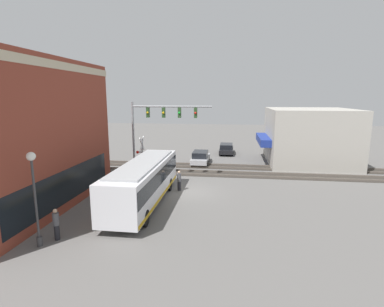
{
  "coord_description": "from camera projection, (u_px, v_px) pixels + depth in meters",
  "views": [
    {
      "loc": [
        -22.8,
        -3.29,
        7.53
      ],
      "look_at": [
        4.24,
        0.34,
        2.32
      ],
      "focal_mm": 28.0,
      "sensor_mm": 36.0,
      "label": 1
    }
  ],
  "objects": [
    {
      "name": "ground_plane",
      "position": [
        189.0,
        192.0,
        24.04
      ],
      "size": [
        120.0,
        120.0,
        0.0
      ],
      "primitive_type": "plane",
      "color": "#605E5B"
    },
    {
      "name": "rail_track_far",
      "position": [
        201.0,
        166.0,
        32.99
      ],
      "size": [
        2.6,
        60.0,
        0.15
      ],
      "color": "#332D28",
      "rests_on": "ground"
    },
    {
      "name": "city_bus",
      "position": [
        144.0,
        181.0,
        21.08
      ],
      "size": [
        10.92,
        2.59,
        3.04
      ],
      "color": "silver",
      "rests_on": "ground"
    },
    {
      "name": "pedestrian_by_lamp",
      "position": [
        56.0,
        224.0,
        15.85
      ],
      "size": [
        0.34,
        0.34,
        1.73
      ],
      "color": "black",
      "rests_on": "ground"
    },
    {
      "name": "brick_building",
      "position": [
        6.0,
        135.0,
        19.84
      ],
      "size": [
        14.38,
        8.22,
        9.99
      ],
      "color": "brown",
      "rests_on": "ground"
    },
    {
      "name": "streetlamp",
      "position": [
        34.0,
        191.0,
        14.79
      ],
      "size": [
        0.44,
        0.44,
        4.9
      ],
      "color": "#38383A",
      "rests_on": "ground"
    },
    {
      "name": "pedestrian_near_bus",
      "position": [
        179.0,
        181.0,
        24.19
      ],
      "size": [
        0.34,
        0.34,
        1.65
      ],
      "color": "black",
      "rests_on": "ground"
    },
    {
      "name": "crossing_signal",
      "position": [
        142.0,
        152.0,
        28.54
      ],
      "size": [
        1.41,
        1.18,
        3.81
      ],
      "color": "gray",
      "rests_on": "ground"
    },
    {
      "name": "shop_building",
      "position": [
        308.0,
        136.0,
        34.08
      ],
      "size": [
        9.8,
        10.16,
        6.18
      ],
      "color": "#B2ADA3",
      "rests_on": "ground"
    },
    {
      "name": "rail_track_near",
      "position": [
        198.0,
        173.0,
        29.88
      ],
      "size": [
        2.6,
        60.0,
        0.15
      ],
      "color": "#332D28",
      "rests_on": "ground"
    },
    {
      "name": "parked_car_silver",
      "position": [
        200.0,
        158.0,
        34.11
      ],
      "size": [
        4.67,
        1.82,
        1.42
      ],
      "color": "#B7B7BC",
      "rests_on": "ground"
    },
    {
      "name": "traffic_signal_gantry",
      "position": [
        158.0,
        121.0,
        27.2
      ],
      "size": [
        0.42,
        7.38,
        7.05
      ],
      "color": "gray",
      "rests_on": "ground"
    },
    {
      "name": "parked_car_black",
      "position": [
        226.0,
        149.0,
        39.95
      ],
      "size": [
        4.63,
        1.82,
        1.35
      ],
      "color": "black",
      "rests_on": "ground"
    }
  ]
}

